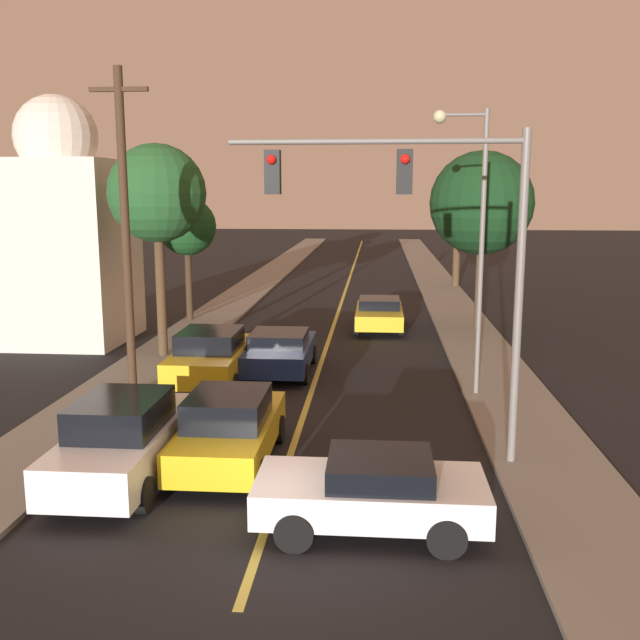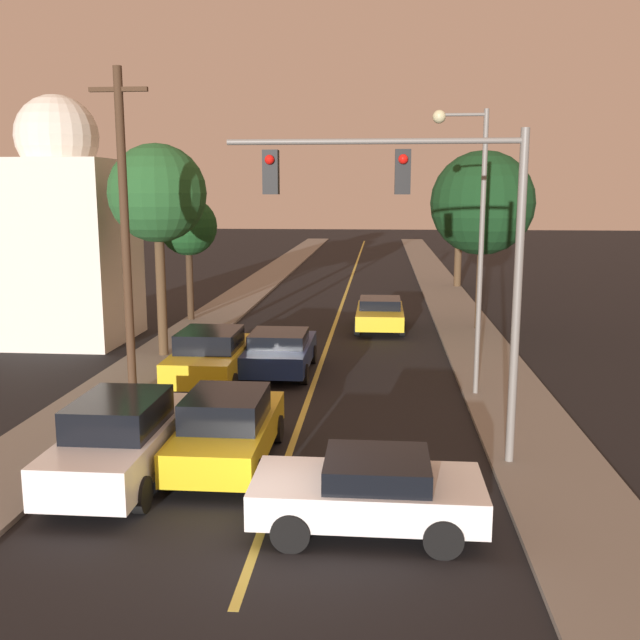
{
  "view_description": "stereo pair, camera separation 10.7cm",
  "coord_description": "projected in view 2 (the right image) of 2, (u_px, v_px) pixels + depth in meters",
  "views": [
    {
      "loc": [
        1.9,
        -11.0,
        5.84
      ],
      "look_at": [
        0.0,
        12.32,
        1.6
      ],
      "focal_mm": 40.0,
      "sensor_mm": 36.0,
      "label": 1
    },
    {
      "loc": [
        2.0,
        -10.99,
        5.84
      ],
      "look_at": [
        0.0,
        12.32,
        1.6
      ],
      "focal_mm": 40.0,
      "sensor_mm": 36.0,
      "label": 2
    }
  ],
  "objects": [
    {
      "name": "tree_left_far",
      "position": [
        188.0,
        227.0,
        31.55
      ],
      "size": [
        2.57,
        2.57,
        5.47
      ],
      "color": "#3D2B1C",
      "rests_on": "ground"
    },
    {
      "name": "streetlamp_right",
      "position": [
        471.0,
        219.0,
        19.65
      ],
      "size": [
        1.51,
        0.36,
        7.9
      ],
      "color": "slate",
      "rests_on": "ground"
    },
    {
      "name": "car_near_lane_front",
      "position": [
        228.0,
        428.0,
        15.35
      ],
      "size": [
        1.96,
        4.48,
        1.62
      ],
      "color": "gold",
      "rests_on": "ground"
    },
    {
      "name": "car_crossing_right",
      "position": [
        369.0,
        491.0,
        12.36
      ],
      "size": [
        4.0,
        2.0,
        1.34
      ],
      "rotation": [
        0.0,
        0.0,
        1.57
      ],
      "color": "white",
      "rests_on": "ground"
    },
    {
      "name": "traffic_signal_mast",
      "position": [
        427.0,
        226.0,
        14.61
      ],
      "size": [
        6.1,
        0.42,
        6.97
      ],
      "color": "slate",
      "rests_on": "ground"
    },
    {
      "name": "domed_building_left",
      "position": [
        63.0,
        234.0,
        27.58
      ],
      "size": [
        4.74,
        4.74,
        9.42
      ],
      "color": "silver",
      "rests_on": "ground"
    },
    {
      "name": "car_near_lane_second",
      "position": [
        280.0,
        351.0,
        23.1
      ],
      "size": [
        2.12,
        4.36,
        1.39
      ],
      "color": "navy",
      "rests_on": "ground"
    },
    {
      "name": "tree_left_near",
      "position": [
        157.0,
        195.0,
        24.31
      ],
      "size": [
        3.35,
        3.35,
        7.33
      ],
      "color": "#4C3823",
      "rests_on": "ground"
    },
    {
      "name": "car_outer_lane_front",
      "position": [
        123.0,
        438.0,
        14.5
      ],
      "size": [
        1.95,
        4.88,
        1.78
      ],
      "color": "white",
      "rests_on": "ground"
    },
    {
      "name": "ground_plane",
      "position": [
        257.0,
        543.0,
        11.98
      ],
      "size": [
        200.0,
        200.0,
        0.0
      ],
      "primitive_type": "plane",
      "color": "black"
    },
    {
      "name": "utility_pole_left",
      "position": [
        125.0,
        230.0,
        19.55
      ],
      "size": [
        1.6,
        0.24,
        8.98
      ],
      "color": "#422D1E",
      "rests_on": "ground"
    },
    {
      "name": "sidewalk_left",
      "position": [
        266.0,
        279.0,
        47.74
      ],
      "size": [
        2.5,
        80.0,
        0.12
      ],
      "color": "gray",
      "rests_on": "ground"
    },
    {
      "name": "road_surface",
      "position": [
        351.0,
        280.0,
        47.27
      ],
      "size": [
        8.84,
        80.0,
        0.01
      ],
      "color": "black",
      "rests_on": "ground"
    },
    {
      "name": "tree_right_near",
      "position": [
        459.0,
        215.0,
        42.76
      ],
      "size": [
        2.73,
        2.73,
        5.75
      ],
      "color": "#4C3823",
      "rests_on": "ground"
    },
    {
      "name": "sidewalk_right",
      "position": [
        437.0,
        280.0,
        46.79
      ],
      "size": [
        2.5,
        80.0,
        0.12
      ],
      "color": "gray",
      "rests_on": "ground"
    },
    {
      "name": "car_outer_lane_second",
      "position": [
        211.0,
        355.0,
        22.01
      ],
      "size": [
        2.12,
        4.67,
        1.66
      ],
      "color": "gold",
      "rests_on": "ground"
    },
    {
      "name": "car_far_oncoming",
      "position": [
        380.0,
        313.0,
        30.35
      ],
      "size": [
        2.07,
        4.34,
        1.34
      ],
      "rotation": [
        0.0,
        0.0,
        3.14
      ],
      "color": "gold",
      "rests_on": "ground"
    },
    {
      "name": "tree_right_far",
      "position": [
        482.0,
        203.0,
        29.25
      ],
      "size": [
        4.26,
        4.26,
        7.37
      ],
      "color": "#4C3823",
      "rests_on": "ground"
    }
  ]
}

